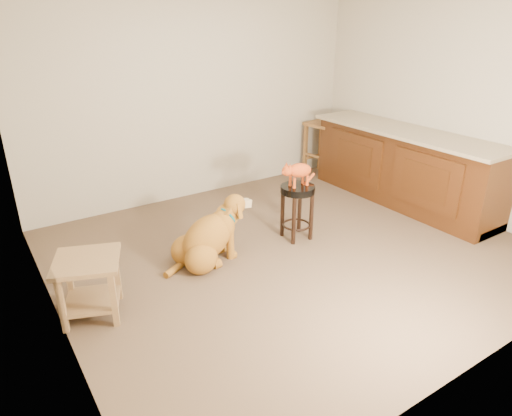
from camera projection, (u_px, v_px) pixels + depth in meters
floor at (294, 250)px, 4.66m from camera, size 4.50×4.00×0.01m
room_shell at (300, 82)px, 4.01m from camera, size 4.54×4.04×2.62m
cabinet_run at (403, 169)px, 5.71m from camera, size 0.70×2.56×0.94m
padded_stool at (297, 201)px, 4.77m from camera, size 0.36×0.36×0.59m
wood_stool at (322, 148)px, 6.73m from camera, size 0.48×0.48×0.78m
side_table at (89, 278)px, 3.54m from camera, size 0.63×0.63×0.50m
golden_retriever at (208, 239)px, 4.36m from camera, size 1.04×0.55×0.66m
tabby_kitten at (297, 171)px, 4.64m from camera, size 0.48×0.16×0.30m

